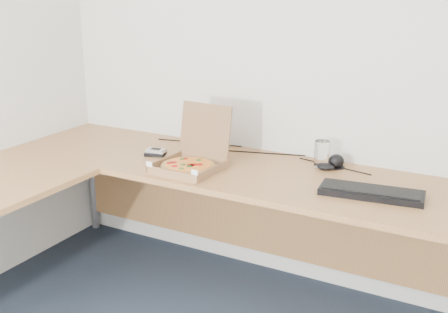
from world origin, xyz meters
The scene contains 10 objects.
room_shell centered at (0.00, 0.00, 1.25)m, with size 3.50×3.50×2.50m, color silver, non-canonical shape.
desk centered at (-0.82, 0.97, 0.70)m, with size 2.50×2.20×0.73m.
pizza_box centered at (-0.63, 1.26, 0.77)m, with size 0.30×0.35×0.31m.
drinking_glass centered at (-0.07, 1.63, 0.80)m, with size 0.08×0.08×0.13m, color white.
keyboard centered at (0.27, 1.34, 0.74)m, with size 0.45×0.16×0.03m, color black.
mouse centered at (-0.03, 1.58, 0.75)m, with size 0.10×0.06×0.04m, color black.
wallet centered at (-0.93, 1.38, 0.74)m, with size 0.11×0.09×0.02m, color black.
phone centered at (-0.92, 1.37, 0.76)m, with size 0.10×0.05×0.02m, color #B2B5BA.
dome_speaker centered at (0.01, 1.65, 0.77)m, with size 0.09×0.09×0.08m, color black.
cable_bundle centered at (-0.48, 1.67, 0.73)m, with size 0.63×0.04×0.01m, color black, non-canonical shape.
Camera 1 is at (0.82, -1.03, 1.65)m, focal length 45.18 mm.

